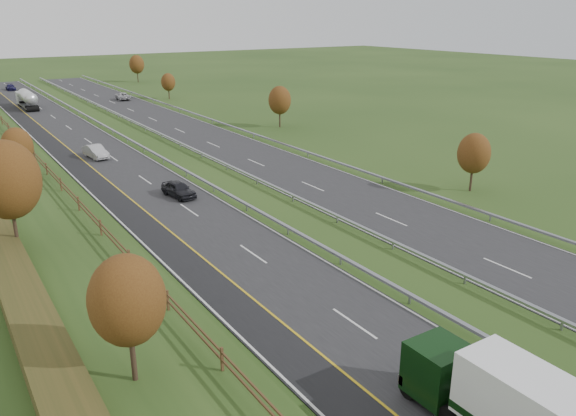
# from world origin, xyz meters

# --- Properties ---
(ground) EXTENTS (400.00, 400.00, 0.00)m
(ground) POSITION_xyz_m (8.00, 55.00, 0.00)
(ground) COLOR #264117
(ground) RESTS_ON ground
(near_carriageway) EXTENTS (10.50, 200.00, 0.04)m
(near_carriageway) POSITION_xyz_m (0.00, 60.00, 0.02)
(near_carriageway) COLOR #232326
(near_carriageway) RESTS_ON ground
(far_carriageway) EXTENTS (10.50, 200.00, 0.04)m
(far_carriageway) POSITION_xyz_m (16.50, 60.00, 0.02)
(far_carriageway) COLOR #232326
(far_carriageway) RESTS_ON ground
(hard_shoulder) EXTENTS (3.00, 200.00, 0.04)m
(hard_shoulder) POSITION_xyz_m (-3.75, 60.00, 0.02)
(hard_shoulder) COLOR black
(hard_shoulder) RESTS_ON ground
(lane_markings) EXTENTS (26.75, 200.00, 0.01)m
(lane_markings) POSITION_xyz_m (6.40, 59.88, 0.05)
(lane_markings) COLOR silver
(lane_markings) RESTS_ON near_carriageway
(fence_left) EXTENTS (0.12, 189.06, 1.20)m
(fence_left) POSITION_xyz_m (-8.50, 59.59, 2.73)
(fence_left) COLOR #422B19
(fence_left) RESTS_ON embankment_left
(median_barrier_near) EXTENTS (0.32, 200.00, 0.71)m
(median_barrier_near) POSITION_xyz_m (5.70, 60.00, 0.61)
(median_barrier_near) COLOR gray
(median_barrier_near) RESTS_ON ground
(median_barrier_far) EXTENTS (0.32, 200.00, 0.71)m
(median_barrier_far) POSITION_xyz_m (10.80, 60.00, 0.61)
(median_barrier_far) COLOR gray
(median_barrier_far) RESTS_ON ground
(outer_barrier_far) EXTENTS (0.32, 200.00, 0.71)m
(outer_barrier_far) POSITION_xyz_m (22.30, 60.00, 0.62)
(outer_barrier_far) COLOR gray
(outer_barrier_far) RESTS_ON ground
(trees_far) EXTENTS (8.45, 118.60, 7.12)m
(trees_far) POSITION_xyz_m (29.80, 89.21, 4.25)
(trees_far) COLOR #2D2116
(trees_far) RESTS_ON ground
(road_tanker) EXTENTS (2.40, 11.22, 3.46)m
(road_tanker) POSITION_xyz_m (-0.73, 107.82, 1.86)
(road_tanker) COLOR silver
(road_tanker) RESTS_ON near_carriageway
(car_dark_near) EXTENTS (2.44, 4.75, 1.55)m
(car_dark_near) POSITION_xyz_m (2.05, 39.32, 0.81)
(car_dark_near) COLOR black
(car_dark_near) RESTS_ON near_carriageway
(car_silver_mid) EXTENTS (2.29, 5.08, 1.62)m
(car_silver_mid) POSITION_xyz_m (-0.52, 60.04, 0.85)
(car_silver_mid) COLOR #ADACB1
(car_silver_mid) RESTS_ON near_carriageway
(car_small_far) EXTENTS (2.04, 4.79, 1.38)m
(car_small_far) POSITION_xyz_m (0.60, 139.87, 0.73)
(car_small_far) COLOR #171542
(car_small_far) RESTS_ON near_carriageway
(car_oncoming) EXTENTS (3.22, 5.74, 1.52)m
(car_oncoming) POSITION_xyz_m (18.22, 109.17, 0.80)
(car_oncoming) COLOR #B4B3B8
(car_oncoming) RESTS_ON far_carriageway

